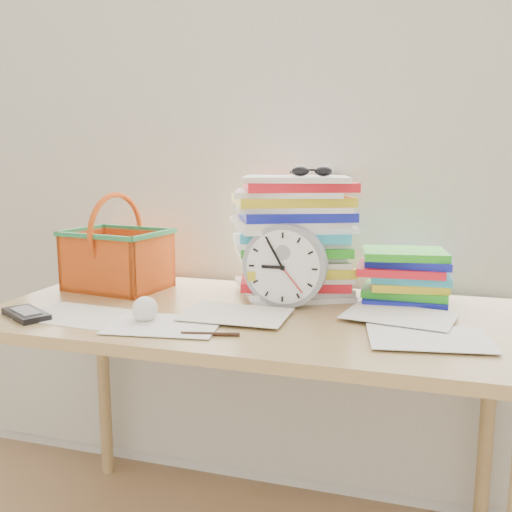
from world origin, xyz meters
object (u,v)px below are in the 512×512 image
(paper_stack, at_px, (293,236))
(book_stack, at_px, (406,277))
(clock, at_px, (285,266))
(calculator, at_px, (26,314))
(basket, at_px, (117,242))
(desk, at_px, (249,338))

(paper_stack, bearing_deg, book_stack, -1.36)
(clock, relative_size, calculator, 1.50)
(book_stack, bearing_deg, basket, -175.12)
(calculator, bearing_deg, book_stack, 55.67)
(calculator, bearing_deg, paper_stack, 66.97)
(paper_stack, height_order, book_stack, paper_stack)
(basket, bearing_deg, desk, -7.97)
(clock, xyz_separation_m, book_stack, (0.32, 0.14, -0.04))
(paper_stack, distance_m, calculator, 0.77)
(basket, height_order, calculator, basket)
(paper_stack, bearing_deg, basket, -171.38)
(desk, distance_m, calculator, 0.59)
(clock, distance_m, basket, 0.56)
(calculator, bearing_deg, clock, 56.26)
(paper_stack, height_order, clock, paper_stack)
(paper_stack, xyz_separation_m, calculator, (-0.61, -0.45, -0.17))
(clock, bearing_deg, basket, 173.25)
(desk, bearing_deg, paper_stack, 73.18)
(desk, relative_size, book_stack, 5.45)
(desk, relative_size, calculator, 9.05)
(clock, xyz_separation_m, basket, (-0.56, 0.07, 0.03))
(paper_stack, height_order, calculator, paper_stack)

